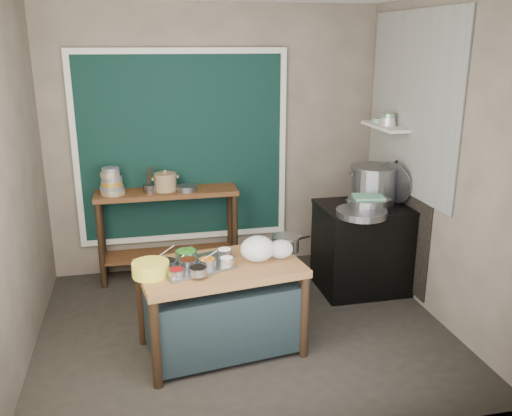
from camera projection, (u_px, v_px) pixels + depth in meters
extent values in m
cube|color=black|center=(244.00, 329.00, 4.78)|extent=(3.50, 3.00, 0.02)
cube|color=#786A5D|center=(215.00, 141.00, 5.77)|extent=(3.50, 0.02, 2.80)
cube|color=#786A5D|center=(9.00, 185.00, 4.00)|extent=(0.02, 3.00, 2.80)
cube|color=#786A5D|center=(440.00, 163.00, 4.73)|extent=(0.02, 3.00, 2.80)
cube|color=black|center=(183.00, 148.00, 5.67)|extent=(2.10, 0.02, 1.90)
cube|color=#B2B2AA|center=(411.00, 104.00, 5.10)|extent=(0.02, 1.70, 1.70)
cube|color=black|center=(397.00, 217.00, 5.53)|extent=(0.01, 1.30, 1.30)
cube|color=beige|center=(385.00, 127.00, 5.43)|extent=(0.22, 0.70, 0.03)
cube|color=brown|center=(221.00, 308.00, 4.33)|extent=(1.34, 0.89, 0.75)
cube|color=#543118|center=(169.00, 234.00, 5.71)|extent=(1.45, 0.40, 0.95)
cube|color=black|center=(364.00, 249.00, 5.44)|extent=(0.90, 0.68, 0.85)
cube|color=black|center=(367.00, 207.00, 5.31)|extent=(0.92, 0.69, 0.03)
cube|color=gray|center=(194.00, 266.00, 4.16)|extent=(0.62, 0.53, 0.02)
cylinder|color=gray|center=(177.00, 272.00, 3.96)|extent=(0.13, 0.13, 0.05)
cylinder|color=gray|center=(166.00, 264.00, 4.09)|extent=(0.16, 0.16, 0.06)
cylinder|color=gray|center=(207.00, 262.00, 4.13)|extent=(0.14, 0.14, 0.06)
cylinder|color=gray|center=(198.00, 271.00, 3.98)|extent=(0.14, 0.14, 0.06)
cylinder|color=gray|center=(186.00, 255.00, 4.26)|extent=(0.18, 0.18, 0.07)
cylinder|color=silver|center=(227.00, 261.00, 4.17)|extent=(0.12, 0.12, 0.05)
cylinder|color=gray|center=(224.00, 253.00, 4.33)|extent=(0.13, 0.13, 0.06)
cylinder|color=gray|center=(188.00, 263.00, 4.12)|extent=(0.15, 0.15, 0.06)
cylinder|color=gold|center=(151.00, 269.00, 4.01)|extent=(0.34, 0.34, 0.11)
ellipsoid|color=white|center=(258.00, 249.00, 4.27)|extent=(0.30, 0.27, 0.21)
ellipsoid|color=white|center=(281.00, 249.00, 4.34)|extent=(0.23, 0.20, 0.15)
cylinder|color=tan|center=(112.00, 192.00, 5.43)|extent=(0.24, 0.24, 0.05)
cylinder|color=gray|center=(112.00, 188.00, 5.42)|extent=(0.23, 0.23, 0.05)
cylinder|color=gold|center=(112.00, 183.00, 5.40)|extent=(0.21, 0.21, 0.05)
cylinder|color=gray|center=(111.00, 179.00, 5.39)|extent=(0.20, 0.20, 0.05)
cylinder|color=tan|center=(111.00, 174.00, 5.38)|extent=(0.19, 0.19, 0.05)
cylinder|color=gray|center=(111.00, 170.00, 5.36)|extent=(0.17, 0.17, 0.05)
cylinder|color=gray|center=(150.00, 189.00, 5.48)|extent=(0.15, 0.15, 0.08)
cylinder|color=gray|center=(187.00, 188.00, 5.55)|extent=(0.25, 0.25, 0.05)
cylinder|color=gray|center=(393.00, 182.00, 5.31)|extent=(0.28, 0.44, 0.43)
cube|color=#64A97E|center=(369.00, 197.00, 5.09)|extent=(0.31, 0.26, 0.02)
cylinder|color=gray|center=(361.00, 213.00, 4.97)|extent=(0.62, 0.62, 0.06)
cylinder|color=silver|center=(388.00, 124.00, 5.37)|extent=(0.15, 0.15, 0.04)
cylinder|color=silver|center=(388.00, 120.00, 5.36)|extent=(0.14, 0.14, 0.04)
cylinder|color=gray|center=(388.00, 115.00, 5.35)|extent=(0.13, 0.13, 0.04)
cylinder|color=gray|center=(379.00, 121.00, 5.56)|extent=(0.17, 0.17, 0.05)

